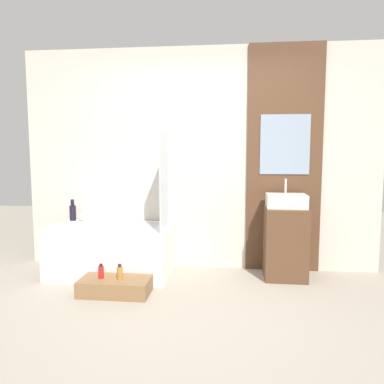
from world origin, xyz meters
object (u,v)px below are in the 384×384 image
(vase_tall_dark, at_px, (73,212))
(vase_round_light, at_px, (82,217))
(sink, at_px, (286,201))
(bathtub, at_px, (112,250))
(wooden_step_bench, at_px, (115,286))
(bottle_soap_secondary, at_px, (120,272))
(bottle_soap_primary, at_px, (101,272))

(vase_tall_dark, bearing_deg, vase_round_light, -3.41)
(sink, distance_m, vase_tall_dark, 2.53)
(bathtub, bearing_deg, wooden_step_bench, -69.05)
(wooden_step_bench, bearing_deg, sink, 22.19)
(vase_round_light, bearing_deg, bathtub, -31.11)
(sink, bearing_deg, vase_tall_dark, 176.19)
(sink, xyz_separation_m, vase_tall_dark, (-2.52, 0.17, -0.20))
(sink, height_order, bottle_soap_secondary, sink)
(bathtub, height_order, wooden_step_bench, bathtub)
(bottle_soap_secondary, bearing_deg, bathtub, 115.23)
(bathtub, height_order, sink, sink)
(vase_tall_dark, relative_size, bottle_soap_secondary, 1.73)
(sink, distance_m, vase_round_light, 2.42)
(vase_tall_dark, bearing_deg, wooden_step_bench, -47.36)
(wooden_step_bench, distance_m, sink, 2.01)
(wooden_step_bench, distance_m, vase_tall_dark, 1.32)
(wooden_step_bench, relative_size, vase_tall_dark, 2.68)
(vase_round_light, relative_size, bottle_soap_secondary, 0.61)
(bathtub, height_order, vase_tall_dark, vase_tall_dark)
(vase_tall_dark, distance_m, bottle_soap_primary, 1.18)
(wooden_step_bench, xyz_separation_m, vase_round_light, (-0.68, 0.86, 0.52))
(bathtub, relative_size, sink, 3.11)
(wooden_step_bench, relative_size, vase_round_light, 7.60)
(wooden_step_bench, relative_size, bottle_soap_secondary, 4.64)
(sink, height_order, vase_round_light, sink)
(wooden_step_bench, xyz_separation_m, bottle_soap_secondary, (0.05, 0.00, 0.14))
(bathtub, xyz_separation_m, bottle_soap_primary, (0.09, -0.58, -0.06))
(vase_tall_dark, height_order, bottle_soap_secondary, vase_tall_dark)
(bottle_soap_secondary, bearing_deg, bottle_soap_primary, 180.00)
(bathtub, relative_size, vase_round_light, 14.71)
(sink, relative_size, vase_tall_dark, 1.67)
(wooden_step_bench, xyz_separation_m, vase_tall_dark, (-0.80, 0.87, 0.58))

